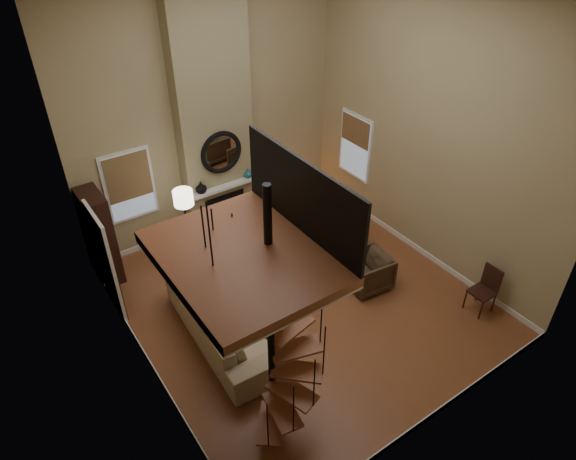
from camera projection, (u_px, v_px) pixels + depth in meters
ground at (300, 299)px, 9.81m from camera, size 6.00×6.50×0.01m
back_wall at (209, 110)px, 10.39m from camera, size 6.00×0.02×5.50m
front_wall at (463, 284)px, 6.04m from camera, size 6.00×0.02×5.50m
left_wall at (121, 236)px, 6.82m from camera, size 0.02×6.50×5.50m
right_wall at (431, 129)px, 9.60m from camera, size 0.02×6.50×5.50m
baseboard_back at (219, 219)px, 11.95m from camera, size 6.00×0.02×0.12m
baseboard_front at (426, 419)px, 7.61m from camera, size 6.00×0.02×0.12m
baseboard_left at (153, 367)px, 8.39m from camera, size 0.02×6.50×0.12m
baseboard_right at (410, 243)px, 11.16m from camera, size 0.02×6.50×0.12m
chimney_breast at (213, 113)px, 10.26m from camera, size 1.60×0.38×5.50m
hearth at (234, 234)px, 11.52m from camera, size 1.50×0.60×0.04m
firebox at (226, 209)px, 11.41m from camera, size 0.95×0.02×0.72m
mantel at (225, 187)px, 11.00m from camera, size 1.70×0.18×0.06m
mirror_frame at (221, 153)px, 10.58m from camera, size 0.94×0.10×0.94m
mirror_disc at (221, 152)px, 10.59m from camera, size 0.80×0.01×0.80m
vase_left at (201, 187)px, 10.69m from camera, size 0.24×0.24×0.25m
vase_right at (248, 173)px, 11.23m from camera, size 0.20×0.20×0.21m
window_back at (129, 185)px, 10.15m from camera, size 1.02×0.06×1.52m
window_right at (355, 145)px, 11.58m from camera, size 0.06×1.02×1.52m
entry_door at (107, 263)px, 9.04m from camera, size 0.10×1.05×2.16m
loft at (250, 250)px, 5.78m from camera, size 1.70×2.20×1.09m
spiral_stair at (272, 330)px, 6.75m from camera, size 1.47×1.47×4.06m
hutch at (100, 237)px, 9.86m from camera, size 0.40×0.86×1.92m
sofa at (225, 320)px, 8.81m from camera, size 1.27×2.91×0.83m
armchair_near at (344, 231)px, 11.04m from camera, size 0.94×0.92×0.76m
armchair_far at (371, 270)px, 9.97m from camera, size 0.90×0.88×0.74m
coffee_table at (299, 278)px, 9.88m from camera, size 1.34×0.72×0.48m
bowl at (297, 268)px, 9.79m from camera, size 0.40×0.40×0.10m
book at (318, 268)px, 9.84m from camera, size 0.25×0.31×0.03m
floor_lamp at (184, 204)px, 9.97m from camera, size 0.39×0.39×1.71m
accent_lamp at (288, 196)px, 12.42m from camera, size 0.15×0.15×0.53m
side_chair at (486, 287)px, 9.31m from camera, size 0.42×0.40×0.91m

